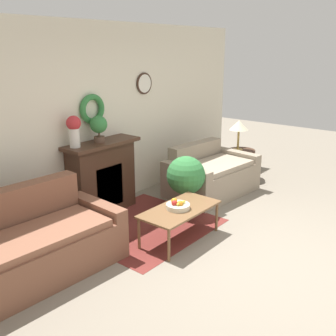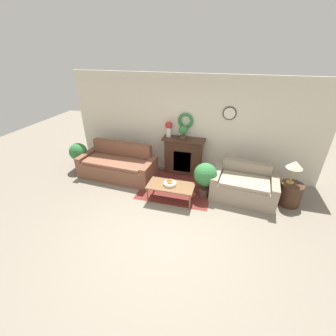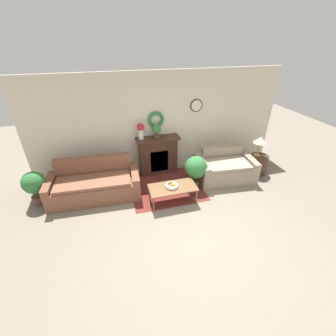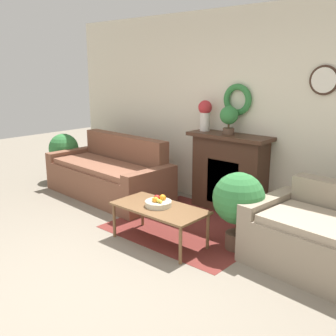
{
  "view_description": "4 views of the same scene",
  "coord_description": "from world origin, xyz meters",
  "px_view_note": "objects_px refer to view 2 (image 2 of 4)",
  "views": [
    {
      "loc": [
        -3.73,
        -1.54,
        2.34
      ],
      "look_at": [
        -0.16,
        1.37,
        0.92
      ],
      "focal_mm": 42.0,
      "sensor_mm": 36.0,
      "label": 1
    },
    {
      "loc": [
        0.98,
        -3.06,
        3.27
      ],
      "look_at": [
        -0.26,
        1.37,
        0.77
      ],
      "focal_mm": 24.0,
      "sensor_mm": 36.0,
      "label": 2
    },
    {
      "loc": [
        -1.35,
        -2.8,
        3.4
      ],
      "look_at": [
        -0.16,
        1.53,
        0.74
      ],
      "focal_mm": 24.0,
      "sensor_mm": 36.0,
      "label": 3
    },
    {
      "loc": [
        2.66,
        -1.83,
        1.92
      ],
      "look_at": [
        -0.22,
        1.43,
        0.81
      ],
      "focal_mm": 42.0,
      "sensor_mm": 36.0,
      "label": 4
    }
  ],
  "objects_px": {
    "fireplace": "(183,156)",
    "table_lamp": "(295,165)",
    "coffee_table": "(171,187)",
    "side_table_by_loveseat": "(290,194)",
    "loveseat_right": "(244,186)",
    "potted_plant_floor_by_loveseat": "(205,176)",
    "fruit_bowl": "(170,183)",
    "potted_plant_on_mantel": "(183,130)",
    "vase_on_mantel_left": "(169,128)",
    "potted_plant_floor_by_couch": "(79,154)",
    "couch_left": "(118,166)"
  },
  "relations": [
    {
      "from": "fireplace",
      "to": "potted_plant_floor_by_loveseat",
      "type": "bearing_deg",
      "value": -52.31
    },
    {
      "from": "fireplace",
      "to": "vase_on_mantel_left",
      "type": "relative_size",
      "value": 2.74
    },
    {
      "from": "potted_plant_on_mantel",
      "to": "potted_plant_floor_by_loveseat",
      "type": "distance_m",
      "value": 1.43
    },
    {
      "from": "side_table_by_loveseat",
      "to": "potted_plant_floor_by_couch",
      "type": "distance_m",
      "value": 5.7
    },
    {
      "from": "fruit_bowl",
      "to": "potted_plant_on_mantel",
      "type": "height_order",
      "value": "potted_plant_on_mantel"
    },
    {
      "from": "fireplace",
      "to": "coffee_table",
      "type": "height_order",
      "value": "fireplace"
    },
    {
      "from": "coffee_table",
      "to": "potted_plant_floor_by_couch",
      "type": "bearing_deg",
      "value": 165.2
    },
    {
      "from": "coffee_table",
      "to": "side_table_by_loveseat",
      "type": "relative_size",
      "value": 2.03
    },
    {
      "from": "fireplace",
      "to": "table_lamp",
      "type": "distance_m",
      "value": 2.78
    },
    {
      "from": "coffee_table",
      "to": "potted_plant_floor_by_loveseat",
      "type": "xyz_separation_m",
      "value": [
        0.73,
        0.45,
        0.16
      ]
    },
    {
      "from": "couch_left",
      "to": "side_table_by_loveseat",
      "type": "height_order",
      "value": "couch_left"
    },
    {
      "from": "potted_plant_on_mantel",
      "to": "potted_plant_floor_by_couch",
      "type": "distance_m",
      "value": 3.13
    },
    {
      "from": "potted_plant_floor_by_couch",
      "to": "fruit_bowl",
      "type": "bearing_deg",
      "value": -14.68
    },
    {
      "from": "loveseat_right",
      "to": "potted_plant_floor_by_loveseat",
      "type": "xyz_separation_m",
      "value": [
        -0.92,
        -0.17,
        0.24
      ]
    },
    {
      "from": "couch_left",
      "to": "potted_plant_floor_by_couch",
      "type": "xyz_separation_m",
      "value": [
        -1.27,
        0.05,
        0.19
      ]
    },
    {
      "from": "vase_on_mantel_left",
      "to": "fruit_bowl",
      "type": "bearing_deg",
      "value": -73.53
    },
    {
      "from": "fruit_bowl",
      "to": "table_lamp",
      "type": "height_order",
      "value": "table_lamp"
    },
    {
      "from": "fruit_bowl",
      "to": "potted_plant_on_mantel",
      "type": "bearing_deg",
      "value": 90.41
    },
    {
      "from": "potted_plant_floor_by_loveseat",
      "to": "couch_left",
      "type": "bearing_deg",
      "value": 173.28
    },
    {
      "from": "loveseat_right",
      "to": "potted_plant_floor_by_loveseat",
      "type": "bearing_deg",
      "value": -164.28
    },
    {
      "from": "fireplace",
      "to": "potted_plant_floor_by_loveseat",
      "type": "height_order",
      "value": "fireplace"
    },
    {
      "from": "couch_left",
      "to": "potted_plant_floor_by_loveseat",
      "type": "bearing_deg",
      "value": -3.69
    },
    {
      "from": "couch_left",
      "to": "potted_plant_floor_by_couch",
      "type": "distance_m",
      "value": 1.29
    },
    {
      "from": "table_lamp",
      "to": "fireplace",
      "type": "bearing_deg",
      "value": 164.41
    },
    {
      "from": "loveseat_right",
      "to": "fruit_bowl",
      "type": "height_order",
      "value": "loveseat_right"
    },
    {
      "from": "side_table_by_loveseat",
      "to": "loveseat_right",
      "type": "bearing_deg",
      "value": -179.63
    },
    {
      "from": "couch_left",
      "to": "side_table_by_loveseat",
      "type": "relative_size",
      "value": 4.03
    },
    {
      "from": "coffee_table",
      "to": "fruit_bowl",
      "type": "distance_m",
      "value": 0.09
    },
    {
      "from": "coffee_table",
      "to": "side_table_by_loveseat",
      "type": "xyz_separation_m",
      "value": [
        2.69,
        0.63,
        -0.12
      ]
    },
    {
      "from": "loveseat_right",
      "to": "potted_plant_floor_by_loveseat",
      "type": "relative_size",
      "value": 1.82
    },
    {
      "from": "loveseat_right",
      "to": "side_table_by_loveseat",
      "type": "bearing_deg",
      "value": 5.74
    },
    {
      "from": "fireplace",
      "to": "potted_plant_floor_by_loveseat",
      "type": "distance_m",
      "value": 1.21
    },
    {
      "from": "potted_plant_on_mantel",
      "to": "potted_plant_floor_by_couch",
      "type": "height_order",
      "value": "potted_plant_on_mantel"
    },
    {
      "from": "vase_on_mantel_left",
      "to": "potted_plant_on_mantel",
      "type": "height_order",
      "value": "vase_on_mantel_left"
    },
    {
      "from": "couch_left",
      "to": "fruit_bowl",
      "type": "bearing_deg",
      "value": -20.18
    },
    {
      "from": "fruit_bowl",
      "to": "potted_plant_on_mantel",
      "type": "xyz_separation_m",
      "value": [
        -0.01,
        1.39,
        0.83
      ]
    },
    {
      "from": "potted_plant_on_mantel",
      "to": "potted_plant_floor_by_loveseat",
      "type": "height_order",
      "value": "potted_plant_on_mantel"
    },
    {
      "from": "potted_plant_floor_by_loveseat",
      "to": "potted_plant_on_mantel",
      "type": "bearing_deg",
      "value": 129.11
    },
    {
      "from": "couch_left",
      "to": "side_table_by_loveseat",
      "type": "bearing_deg",
      "value": 1.54
    },
    {
      "from": "potted_plant_on_mantel",
      "to": "coffee_table",
      "type": "bearing_deg",
      "value": -88.55
    },
    {
      "from": "fireplace",
      "to": "table_lamp",
      "type": "height_order",
      "value": "table_lamp"
    },
    {
      "from": "vase_on_mantel_left",
      "to": "coffee_table",
      "type": "bearing_deg",
      "value": -72.73
    },
    {
      "from": "coffee_table",
      "to": "potted_plant_on_mantel",
      "type": "relative_size",
      "value": 2.91
    },
    {
      "from": "loveseat_right",
      "to": "potted_plant_on_mantel",
      "type": "distance_m",
      "value": 2.11
    },
    {
      "from": "side_table_by_loveseat",
      "to": "potted_plant_floor_by_couch",
      "type": "relative_size",
      "value": 0.65
    },
    {
      "from": "table_lamp",
      "to": "vase_on_mantel_left",
      "type": "xyz_separation_m",
      "value": [
        -3.07,
        0.74,
        0.34
      ]
    },
    {
      "from": "coffee_table",
      "to": "vase_on_mantel_left",
      "type": "bearing_deg",
      "value": 107.27
    },
    {
      "from": "table_lamp",
      "to": "potted_plant_on_mantel",
      "type": "height_order",
      "value": "potted_plant_on_mantel"
    },
    {
      "from": "fireplace",
      "to": "potted_plant_floor_by_loveseat",
      "type": "xyz_separation_m",
      "value": [
        0.74,
        -0.96,
        0.0
      ]
    },
    {
      "from": "side_table_by_loveseat",
      "to": "potted_plant_floor_by_loveseat",
      "type": "distance_m",
      "value": 1.99
    }
  ]
}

